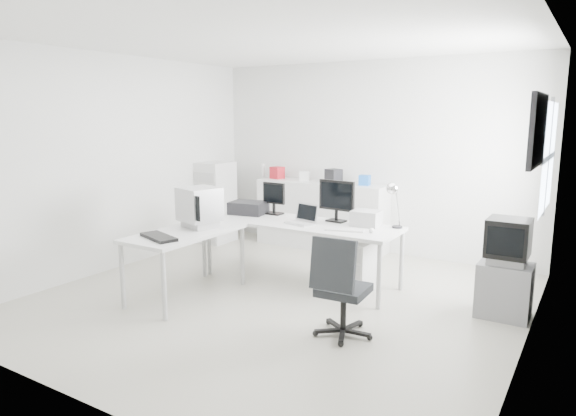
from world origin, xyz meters
The scene contains 30 objects.
floor centered at (0.00, 0.00, 0.00)m, with size 5.00×5.00×0.01m, color beige.
ceiling centered at (0.00, 0.00, 2.80)m, with size 5.00×5.00×0.01m, color white.
back_wall centered at (0.00, 2.50, 1.40)m, with size 5.00×0.02×2.80m, color silver.
left_wall centered at (-2.50, 0.00, 1.40)m, with size 0.02×5.00×2.80m, color silver.
right_wall centered at (2.50, 0.00, 1.40)m, with size 0.02×5.00×2.80m, color silver.
window centered at (2.48, 1.20, 1.60)m, with size 0.02×1.20×1.10m, color white, non-canonical shape.
wall_picture centered at (2.47, 0.10, 1.90)m, with size 0.04×0.90×0.60m, color black, non-canonical shape.
main_desk centered at (-0.09, 0.64, 0.38)m, with size 2.40×0.80×0.75m, color silver, non-canonical shape.
side_desk centered at (-0.94, -0.46, 0.38)m, with size 0.70×1.40×0.75m, color silver, non-canonical shape.
drawer_pedestal centered at (0.61, 0.69, 0.30)m, with size 0.40×0.50×0.60m, color silver.
inkjet_printer centered at (-0.94, 0.74, 0.83)m, with size 0.45×0.35×0.16m, color black.
lcd_monitor_small centered at (-0.64, 0.89, 0.95)m, with size 0.32×0.18×0.40m, color black, non-canonical shape.
lcd_monitor_large centered at (0.26, 0.89, 1.00)m, with size 0.48×0.19×0.50m, color black, non-canonical shape.
laptop centered at (-0.04, 0.54, 0.87)m, with size 0.35×0.36×0.23m, color #B7B7BA, non-canonical shape.
white_keyboard centered at (0.56, 0.49, 0.76)m, with size 0.43×0.13×0.02m, color silver.
white_mouse centered at (0.86, 0.54, 0.78)m, with size 0.06×0.06×0.06m, color silver.
laser_printer centered at (0.66, 0.86, 0.84)m, with size 0.31×0.27×0.18m, color #A6A6A6.
desk_lamp centered at (1.01, 0.94, 1.00)m, with size 0.17×0.17×0.50m, color silver, non-canonical shape.
crt_monitor centered at (-0.94, -0.21, 0.99)m, with size 0.41×0.41×0.47m, color #B7B7BA, non-canonical shape.
black_keyboard centered at (-0.94, -0.86, 0.77)m, with size 0.50×0.20×0.03m, color black.
office_chair centered at (1.02, -0.49, 0.49)m, with size 0.56×0.56×0.97m, color #242628, non-canonical shape.
tv_cabinet centered at (2.22, 0.77, 0.28)m, with size 0.51×0.42×0.55m, color slate.
crt_tv centered at (2.22, 0.77, 0.78)m, with size 0.50×0.48×0.45m, color black, non-canonical shape.
sideboard centered at (-0.65, 2.24, 0.51)m, with size 2.04×0.51×1.02m, color silver.
clutter_box_a centered at (-1.45, 2.24, 1.12)m, with size 0.19×0.17×0.19m, color #B11923.
clutter_box_b centered at (-0.95, 2.24, 1.10)m, with size 0.15×0.13×0.15m, color silver.
clutter_box_c centered at (-0.45, 2.24, 1.13)m, with size 0.21×0.19×0.21m, color black.
clutter_box_d centered at (0.05, 2.24, 1.10)m, with size 0.15×0.13×0.15m, color blue.
clutter_bottle centered at (-1.75, 2.28, 1.13)m, with size 0.07×0.07×0.22m, color silver.
filing_cabinet centered at (-2.28, 1.71, 0.64)m, with size 0.45×0.54×1.28m, color silver.
Camera 1 is at (2.94, -4.60, 2.03)m, focal length 32.00 mm.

